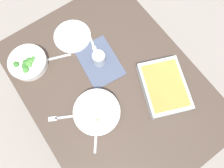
{
  "coord_description": "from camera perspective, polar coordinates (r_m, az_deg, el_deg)",
  "views": [
    {
      "loc": [
        -0.27,
        0.19,
        1.8
      ],
      "look_at": [
        0.0,
        0.0,
        0.74
      ],
      "focal_mm": 32.29,
      "sensor_mm": 36.0,
      "label": 1
    }
  ],
  "objects": [
    {
      "name": "stew_bowl",
      "position": [
        1.05,
        -4.3,
        -7.93
      ],
      "size": [
        0.24,
        0.24,
        0.06
      ],
      "color": "white",
      "rests_on": "dining_table"
    },
    {
      "name": "spoon_by_broccoli",
      "position": [
        1.21,
        -16.73,
        6.83
      ],
      "size": [
        0.08,
        0.17,
        0.01
      ],
      "color": "silver",
      "rests_on": "dining_table"
    },
    {
      "name": "broccoli_bowl",
      "position": [
        1.22,
        -22.72,
        5.62
      ],
      "size": [
        0.21,
        0.21,
        0.07
      ],
      "color": "white",
      "rests_on": "dining_table"
    },
    {
      "name": "ground_plane",
      "position": [
        1.83,
        0.0,
        -6.91
      ],
      "size": [
        6.0,
        6.0,
        0.0
      ],
      "primitive_type": "plane",
      "color": "#9E9389"
    },
    {
      "name": "baking_dish",
      "position": [
        1.11,
        14.52,
        -0.74
      ],
      "size": [
        0.36,
        0.32,
        0.06
      ],
      "color": "silver",
      "rests_on": "dining_table"
    },
    {
      "name": "fork_on_table",
      "position": [
        1.1,
        -13.81,
        -9.19
      ],
      "size": [
        0.1,
        0.17,
        0.01
      ],
      "color": "silver",
      "rests_on": "dining_table"
    },
    {
      "name": "spoon_spare",
      "position": [
        1.21,
        -5.67,
        11.69
      ],
      "size": [
        0.17,
        0.06,
        0.01
      ],
      "color": "silver",
      "rests_on": "dining_table"
    },
    {
      "name": "placemat",
      "position": [
        1.16,
        -3.59,
        6.31
      ],
      "size": [
        0.3,
        0.23,
        0.0
      ],
      "primitive_type": "cube",
      "rotation": [
        0.0,
        0.0,
        -0.11
      ],
      "color": "#4C5670",
      "rests_on": "dining_table"
    },
    {
      "name": "spoon_by_stew",
      "position": [
        1.06,
        -4.48,
        -12.88
      ],
      "size": [
        0.15,
        0.12,
        0.01
      ],
      "color": "silver",
      "rests_on": "dining_table"
    },
    {
      "name": "dining_table",
      "position": [
        1.2,
        0.0,
        -1.28
      ],
      "size": [
        1.2,
        0.9,
        0.74
      ],
      "color": "#4C3D33",
      "rests_on": "ground_plane"
    },
    {
      "name": "drink_cup",
      "position": [
        1.13,
        -3.7,
        7.06
      ],
      "size": [
        0.07,
        0.07,
        0.08
      ],
      "color": "#B2BCC6",
      "rests_on": "dining_table"
    },
    {
      "name": "side_plate",
      "position": [
        1.25,
        -11.15,
        13.12
      ],
      "size": [
        0.22,
        0.22,
        0.01
      ],
      "primitive_type": "cylinder",
      "color": "white",
      "rests_on": "dining_table"
    }
  ]
}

